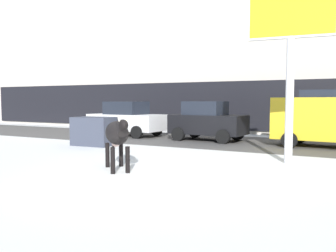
{
  "coord_description": "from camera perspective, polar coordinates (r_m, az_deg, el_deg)",
  "views": [
    {
      "loc": [
        4.75,
        -6.89,
        1.91
      ],
      "look_at": [
        -0.52,
        3.04,
        1.1
      ],
      "focal_mm": 38.26,
      "sensor_mm": 36.0,
      "label": 1
    }
  ],
  "objects": [
    {
      "name": "car_white_sedan",
      "position": [
        19.35,
        -6.66,
        1.13
      ],
      "size": [
        4.31,
        2.2,
        1.84
      ],
      "color": "white",
      "rests_on": "ground"
    },
    {
      "name": "building_facade",
      "position": [
        23.86,
        16.54,
        15.01
      ],
      "size": [
        44.0,
        6.1,
        13.0
      ],
      "color": "beige",
      "rests_on": "ground"
    },
    {
      "name": "dumpster",
      "position": [
        15.47,
        -11.69,
        -0.82
      ],
      "size": [
        1.78,
        1.23,
        1.2
      ],
      "primitive_type": "cube",
      "rotation": [
        0.0,
        0.0,
        0.08
      ],
      "color": "#383D4C",
      "rests_on": "ground"
    },
    {
      "name": "car_yellow_van",
      "position": [
        15.76,
        25.04,
        1.3
      ],
      "size": [
        4.72,
        2.36,
        2.32
      ],
      "color": "gold",
      "rests_on": "ground"
    },
    {
      "name": "car_black_hatchback",
      "position": [
        17.06,
        6.29,
        0.79
      ],
      "size": [
        3.61,
        2.11,
        1.86
      ],
      "color": "black",
      "rests_on": "ground"
    },
    {
      "name": "billboard",
      "position": [
        11.58,
        19.07,
        15.87
      ],
      "size": [
        2.53,
        0.43,
        5.56
      ],
      "color": "silver",
      "rests_on": "ground"
    },
    {
      "name": "ground_plane",
      "position": [
        8.59,
        -6.53,
        -8.76
      ],
      "size": [
        120.0,
        120.0,
        0.0
      ],
      "primitive_type": "plane",
      "color": "white"
    },
    {
      "name": "road_strip",
      "position": [
        16.46,
        11.01,
        -2.6
      ],
      "size": [
        60.0,
        5.6,
        0.01
      ],
      "primitive_type": "cube",
      "color": "#514F4C",
      "rests_on": "ground"
    },
    {
      "name": "cow_black",
      "position": [
        9.79,
        -8.08,
        -1.3
      ],
      "size": [
        1.64,
        1.62,
        1.54
      ],
      "color": "black",
      "rests_on": "ground"
    }
  ]
}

